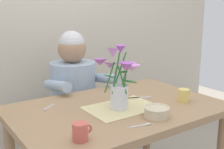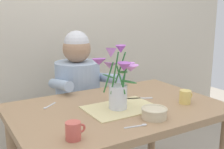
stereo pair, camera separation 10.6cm
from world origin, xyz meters
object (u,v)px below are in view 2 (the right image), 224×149
(seated_person, at_px, (79,105))
(flower_vase, at_px, (118,80))
(tea_cup, at_px, (74,131))
(ceramic_bowl, at_px, (154,112))
(dinner_knife, at_px, (138,98))
(ceramic_mug, at_px, (185,97))

(seated_person, relative_size, flower_vase, 3.16)
(tea_cup, bearing_deg, flower_vase, 31.65)
(ceramic_bowl, relative_size, tea_cup, 1.46)
(ceramic_bowl, relative_size, dinner_knife, 0.72)
(flower_vase, bearing_deg, ceramic_mug, -16.86)
(ceramic_bowl, xyz_separation_m, dinner_knife, (0.12, 0.30, -0.03))
(ceramic_bowl, xyz_separation_m, ceramic_mug, (0.31, 0.09, 0.01))
(seated_person, height_order, flower_vase, seated_person)
(ceramic_mug, bearing_deg, tea_cup, -172.04)
(seated_person, xyz_separation_m, flower_vase, (-0.05, -0.66, 0.35))
(flower_vase, height_order, ceramic_mug, flower_vase)
(flower_vase, distance_m, dinner_knife, 0.28)
(dinner_knife, bearing_deg, ceramic_mug, -24.48)
(flower_vase, xyz_separation_m, ceramic_bowl, (0.09, -0.21, -0.14))
(ceramic_bowl, height_order, tea_cup, tea_cup)
(tea_cup, bearing_deg, seated_person, 64.89)
(dinner_knife, bearing_deg, tea_cup, -127.02)
(flower_vase, xyz_separation_m, dinner_knife, (0.20, 0.09, -0.17))
(seated_person, xyz_separation_m, ceramic_bowl, (0.04, -0.87, 0.21))
(flower_vase, bearing_deg, ceramic_bowl, -67.31)
(ceramic_mug, bearing_deg, ceramic_bowl, -163.69)
(dinner_knife, xyz_separation_m, tea_cup, (-0.57, -0.32, 0.04))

